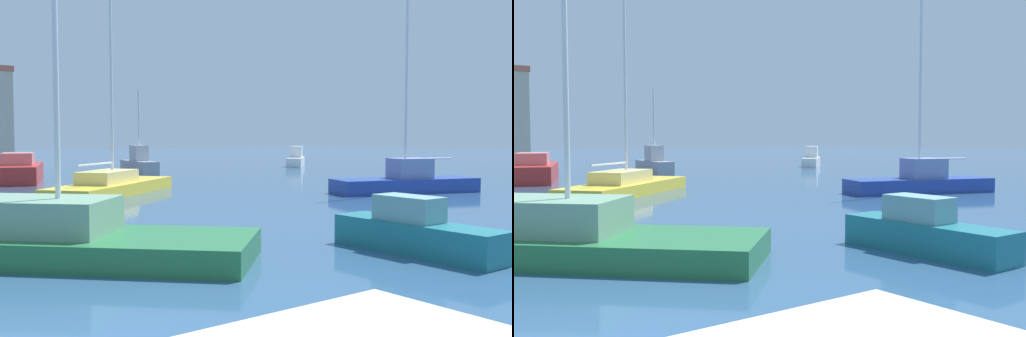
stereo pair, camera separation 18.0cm
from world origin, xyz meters
TOP-DOWN VIEW (x-y plane):
  - water at (15.00, 20.00)m, footprint 160.00×160.00m
  - sailboat_yellow_far_left at (9.43, 19.51)m, footprint 8.01×7.01m
  - motorboat_red_outer_mooring at (8.25, 29.53)m, footprint 4.63×7.20m
  - sailboat_blue_inner_mooring at (20.66, 11.92)m, footprint 7.20×4.10m
  - motorboat_white_far_right at (31.57, 32.03)m, footprint 3.80×3.68m
  - sailboat_green_mid_harbor at (2.52, 7.13)m, footprint 8.11×8.16m
  - sailboat_grey_distant_east at (16.48, 30.82)m, footprint 1.55×4.40m
  - motorboat_teal_distant_north at (9.36, 2.72)m, footprint 1.12×4.24m

SIDE VIEW (x-z plane):
  - water at x=15.00m, z-range 0.00..0.00m
  - sailboat_yellow_far_left at x=9.43m, z-range -6.28..7.24m
  - motorboat_teal_distant_north at x=9.36m, z-range -0.17..1.13m
  - sailboat_green_mid_harbor at x=2.52m, z-range -5.51..6.51m
  - sailboat_blue_inner_mooring at x=20.66m, z-range -4.83..5.96m
  - motorboat_white_far_right at x=31.57m, z-range -0.27..1.42m
  - motorboat_red_outer_mooring at x=8.25m, z-range -0.21..1.45m
  - sailboat_grey_distant_east at x=16.48m, z-range -2.15..3.54m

